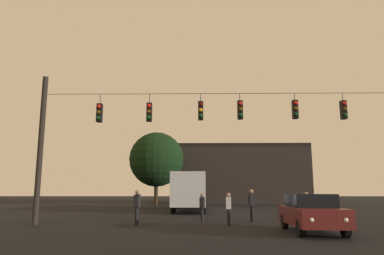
{
  "coord_description": "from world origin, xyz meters",
  "views": [
    {
      "loc": [
        -1.07,
        -4.27,
        1.64
      ],
      "look_at": [
        -1.4,
        16.57,
        5.35
      ],
      "focal_mm": 33.35,
      "sensor_mm": 36.0,
      "label": 1
    }
  ],
  "objects_px": {
    "pedestrian_crossing_right": "(307,205)",
    "tree_left_silhouette": "(157,159)",
    "pedestrian_near_bus": "(252,204)",
    "pedestrian_trailing": "(229,207)",
    "pedestrian_crossing_left": "(137,205)",
    "car_near_right": "(311,212)",
    "pedestrian_crossing_center": "(202,206)",
    "city_bus": "(189,188)"
  },
  "relations": [
    {
      "from": "pedestrian_crossing_right",
      "to": "tree_left_silhouette",
      "type": "distance_m",
      "value": 24.2
    },
    {
      "from": "pedestrian_crossing_right",
      "to": "pedestrian_trailing",
      "type": "distance_m",
      "value": 5.19
    },
    {
      "from": "pedestrian_crossing_center",
      "to": "pedestrian_crossing_left",
      "type": "bearing_deg",
      "value": -150.09
    },
    {
      "from": "pedestrian_crossing_center",
      "to": "pedestrian_crossing_right",
      "type": "height_order",
      "value": "pedestrian_crossing_right"
    },
    {
      "from": "pedestrian_crossing_center",
      "to": "tree_left_silhouette",
      "type": "bearing_deg",
      "value": 103.02
    },
    {
      "from": "city_bus",
      "to": "pedestrian_crossing_right",
      "type": "distance_m",
      "value": 12.41
    },
    {
      "from": "pedestrian_crossing_left",
      "to": "pedestrian_crossing_center",
      "type": "bearing_deg",
      "value": 29.91
    },
    {
      "from": "pedestrian_crossing_right",
      "to": "pedestrian_trailing",
      "type": "relative_size",
      "value": 1.02
    },
    {
      "from": "city_bus",
      "to": "tree_left_silhouette",
      "type": "distance_m",
      "value": 12.06
    },
    {
      "from": "car_near_right",
      "to": "pedestrian_crossing_left",
      "type": "height_order",
      "value": "pedestrian_crossing_left"
    },
    {
      "from": "pedestrian_trailing",
      "to": "pedestrian_crossing_center",
      "type": "bearing_deg",
      "value": 123.6
    },
    {
      "from": "pedestrian_crossing_right",
      "to": "pedestrian_near_bus",
      "type": "distance_m",
      "value": 3.31
    },
    {
      "from": "pedestrian_crossing_right",
      "to": "pedestrian_crossing_center",
      "type": "bearing_deg",
      "value": -174.13
    },
    {
      "from": "tree_left_silhouette",
      "to": "city_bus",
      "type": "bearing_deg",
      "value": -69.42
    },
    {
      "from": "car_near_right",
      "to": "pedestrian_crossing_right",
      "type": "relative_size",
      "value": 2.77
    },
    {
      "from": "pedestrian_crossing_left",
      "to": "pedestrian_trailing",
      "type": "height_order",
      "value": "pedestrian_crossing_left"
    },
    {
      "from": "pedestrian_crossing_center",
      "to": "tree_left_silhouette",
      "type": "distance_m",
      "value": 22.79
    },
    {
      "from": "pedestrian_crossing_right",
      "to": "pedestrian_crossing_left",
      "type": "bearing_deg",
      "value": -164.82
    },
    {
      "from": "pedestrian_trailing",
      "to": "tree_left_silhouette",
      "type": "bearing_deg",
      "value": 104.9
    },
    {
      "from": "city_bus",
      "to": "tree_left_silhouette",
      "type": "xyz_separation_m",
      "value": [
        -4.07,
        10.84,
        3.39
      ]
    },
    {
      "from": "car_near_right",
      "to": "tree_left_silhouette",
      "type": "xyz_separation_m",
      "value": [
        -9.34,
        26.77,
        4.46
      ]
    },
    {
      "from": "city_bus",
      "to": "pedestrian_crossing_left",
      "type": "distance_m",
      "value": 13.03
    },
    {
      "from": "pedestrian_crossing_center",
      "to": "pedestrian_near_bus",
      "type": "xyz_separation_m",
      "value": [
        2.63,
        -0.3,
        0.13
      ]
    },
    {
      "from": "pedestrian_near_bus",
      "to": "tree_left_silhouette",
      "type": "relative_size",
      "value": 0.2
    },
    {
      "from": "pedestrian_near_bus",
      "to": "pedestrian_trailing",
      "type": "relative_size",
      "value": 1.11
    },
    {
      "from": "car_near_right",
      "to": "pedestrian_crossing_center",
      "type": "height_order",
      "value": "car_near_right"
    },
    {
      "from": "pedestrian_trailing",
      "to": "pedestrian_near_bus",
      "type": "bearing_deg",
      "value": 49.78
    },
    {
      "from": "city_bus",
      "to": "tree_left_silhouette",
      "type": "relative_size",
      "value": 1.31
    },
    {
      "from": "pedestrian_trailing",
      "to": "pedestrian_crossing_right",
      "type": "bearing_deg",
      "value": 28.85
    },
    {
      "from": "pedestrian_crossing_left",
      "to": "car_near_right",
      "type": "bearing_deg",
      "value": -22.64
    },
    {
      "from": "city_bus",
      "to": "pedestrian_crossing_center",
      "type": "relative_size",
      "value": 7.27
    },
    {
      "from": "pedestrian_crossing_left",
      "to": "pedestrian_trailing",
      "type": "distance_m",
      "value": 4.49
    },
    {
      "from": "city_bus",
      "to": "pedestrian_crossing_right",
      "type": "height_order",
      "value": "city_bus"
    },
    {
      "from": "pedestrian_crossing_right",
      "to": "car_near_right",
      "type": "bearing_deg",
      "value": -105.13
    },
    {
      "from": "car_near_right",
      "to": "tree_left_silhouette",
      "type": "height_order",
      "value": "tree_left_silhouette"
    },
    {
      "from": "tree_left_silhouette",
      "to": "pedestrian_crossing_right",
      "type": "bearing_deg",
      "value": -62.87
    },
    {
      "from": "tree_left_silhouette",
      "to": "pedestrian_crossing_center",
      "type": "bearing_deg",
      "value": -76.98
    },
    {
      "from": "tree_left_silhouette",
      "to": "car_near_right",
      "type": "bearing_deg",
      "value": -70.77
    },
    {
      "from": "pedestrian_crossing_right",
      "to": "tree_left_silhouette",
      "type": "xyz_separation_m",
      "value": [
        -10.85,
        21.19,
        4.37
      ]
    },
    {
      "from": "car_near_right",
      "to": "tree_left_silhouette",
      "type": "distance_m",
      "value": 28.71
    },
    {
      "from": "pedestrian_crossing_left",
      "to": "pedestrian_crossing_right",
      "type": "distance_m",
      "value": 9.36
    },
    {
      "from": "pedestrian_crossing_center",
      "to": "pedestrian_crossing_right",
      "type": "relative_size",
      "value": 0.96
    }
  ]
}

